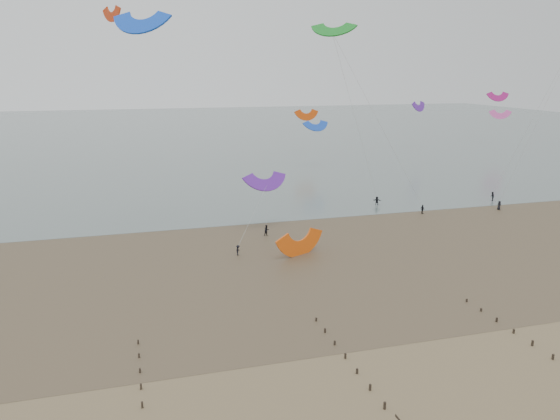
{
  "coord_description": "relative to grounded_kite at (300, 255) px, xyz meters",
  "views": [
    {
      "loc": [
        -13.84,
        -37.14,
        25.35
      ],
      "look_at": [
        4.61,
        28.0,
        8.0
      ],
      "focal_mm": 35.0,
      "sensor_mm": 36.0,
      "label": 1
    }
  ],
  "objects": [
    {
      "name": "kites_airborne",
      "position": [
        -31.7,
        59.21,
        22.66
      ],
      "size": [
        234.6,
        118.29,
        42.05
      ],
      "color": "#F555B5",
      "rests_on": "ground"
    },
    {
      "name": "sea_and_shore",
      "position": [
        -12.97,
        1.85,
        0.01
      ],
      "size": [
        500.0,
        665.0,
        0.03
      ],
      "color": "#475654",
      "rests_on": "ground"
    },
    {
      "name": "kitesurfers",
      "position": [
        24.49,
        16.55,
        0.85
      ],
      "size": [
        137.67,
        23.07,
        1.83
      ],
      "color": "black",
      "rests_on": "ground"
    },
    {
      "name": "grounded_kite",
      "position": [
        0.0,
        0.0,
        0.0
      ],
      "size": [
        8.76,
        7.97,
        3.91
      ],
      "primitive_type": null,
      "rotation": [
        1.54,
        0.0,
        0.42
      ],
      "color": "#F95A0F",
      "rests_on": "ground"
    },
    {
      "name": "ground",
      "position": [
        -8.89,
        -32.55,
        0.0
      ],
      "size": [
        500.0,
        500.0,
        0.0
      ],
      "primitive_type": "plane",
      "color": "brown",
      "rests_on": "ground"
    }
  ]
}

